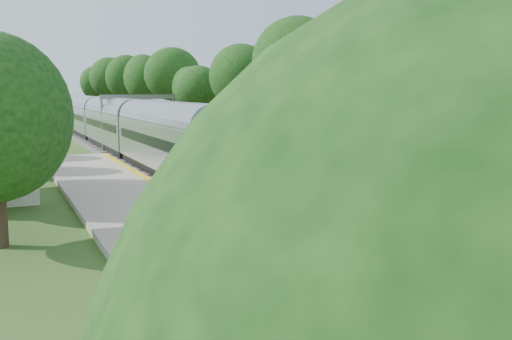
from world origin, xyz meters
name	(u,v)px	position (x,y,z in m)	size (l,w,h in m)	color
trackbed	(126,146)	(2.00, 60.00, 0.07)	(9.50, 170.00, 0.28)	#4C4944
platform	(172,236)	(-5.20, 16.00, 0.19)	(6.40, 68.00, 0.38)	gray
yellow_stripe	(230,226)	(-2.35, 16.00, 0.39)	(0.55, 68.00, 0.01)	gold
embankment	(192,128)	(10.35, 60.00, 1.95)	(10.64, 170.00, 11.70)	brown
signal_gantry	(138,107)	(2.47, 54.99, 4.82)	(8.40, 0.38, 6.20)	slate
trees_behind_platform	(19,137)	(-11.17, 20.67, 4.53)	(7.82, 53.32, 7.21)	#332316
train	(98,123)	(0.00, 67.41, 2.39)	(3.19, 127.97, 4.70)	black
lamppost_far	(219,199)	(-3.78, 13.66, 2.23)	(0.41, 0.41, 4.14)	black
signal_platform	(368,204)	(-2.90, 4.46, 3.62)	(0.31, 0.25, 5.27)	slate
signal_farside	(312,128)	(6.20, 23.14, 4.34)	(0.38, 0.30, 6.91)	slate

